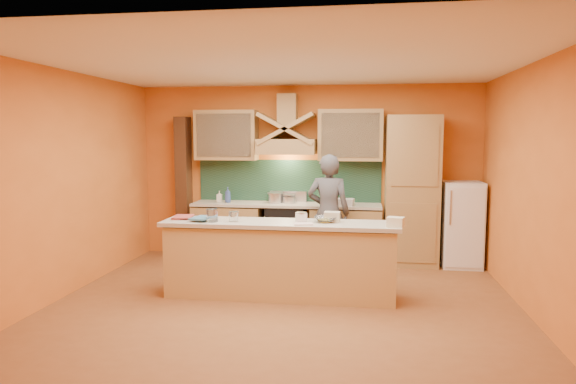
# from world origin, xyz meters

# --- Properties ---
(floor) EXTENTS (5.50, 5.00, 0.01)m
(floor) POSITION_xyz_m (0.00, 0.00, 0.00)
(floor) COLOR brown
(floor) RESTS_ON ground
(ceiling) EXTENTS (5.50, 5.00, 0.01)m
(ceiling) POSITION_xyz_m (0.00, 0.00, 2.80)
(ceiling) COLOR white
(ceiling) RESTS_ON wall_back
(wall_back) EXTENTS (5.50, 0.02, 2.80)m
(wall_back) POSITION_xyz_m (0.00, 2.50, 1.40)
(wall_back) COLOR orange
(wall_back) RESTS_ON floor
(wall_front) EXTENTS (5.50, 0.02, 2.80)m
(wall_front) POSITION_xyz_m (0.00, -2.50, 1.40)
(wall_front) COLOR orange
(wall_front) RESTS_ON floor
(wall_left) EXTENTS (0.02, 5.00, 2.80)m
(wall_left) POSITION_xyz_m (-2.75, 0.00, 1.40)
(wall_left) COLOR orange
(wall_left) RESTS_ON floor
(wall_right) EXTENTS (0.02, 5.00, 2.80)m
(wall_right) POSITION_xyz_m (2.75, 0.00, 1.40)
(wall_right) COLOR orange
(wall_right) RESTS_ON floor
(base_cabinet_left) EXTENTS (1.10, 0.60, 0.86)m
(base_cabinet_left) POSITION_xyz_m (-1.25, 2.20, 0.43)
(base_cabinet_left) COLOR #A7814C
(base_cabinet_left) RESTS_ON floor
(base_cabinet_right) EXTENTS (1.10, 0.60, 0.86)m
(base_cabinet_right) POSITION_xyz_m (0.65, 2.20, 0.43)
(base_cabinet_right) COLOR #A7814C
(base_cabinet_right) RESTS_ON floor
(counter_top) EXTENTS (3.00, 0.62, 0.04)m
(counter_top) POSITION_xyz_m (-0.30, 2.20, 0.90)
(counter_top) COLOR #B4AB99
(counter_top) RESTS_ON base_cabinet_left
(stove) EXTENTS (0.60, 0.58, 0.90)m
(stove) POSITION_xyz_m (-0.30, 2.20, 0.45)
(stove) COLOR black
(stove) RESTS_ON floor
(backsplash) EXTENTS (3.00, 0.03, 0.70)m
(backsplash) POSITION_xyz_m (-0.30, 2.48, 1.25)
(backsplash) COLOR #1A3A2A
(backsplash) RESTS_ON wall_back
(range_hood) EXTENTS (0.92, 0.50, 0.24)m
(range_hood) POSITION_xyz_m (-0.30, 2.25, 1.82)
(range_hood) COLOR #A7814C
(range_hood) RESTS_ON wall_back
(hood_chimney) EXTENTS (0.30, 0.30, 0.50)m
(hood_chimney) POSITION_xyz_m (-0.30, 2.35, 2.40)
(hood_chimney) COLOR #A7814C
(hood_chimney) RESTS_ON wall_back
(upper_cabinet_left) EXTENTS (1.00, 0.35, 0.80)m
(upper_cabinet_left) POSITION_xyz_m (-1.30, 2.33, 2.00)
(upper_cabinet_left) COLOR #A7814C
(upper_cabinet_left) RESTS_ON wall_back
(upper_cabinet_right) EXTENTS (1.00, 0.35, 0.80)m
(upper_cabinet_right) POSITION_xyz_m (0.70, 2.33, 2.00)
(upper_cabinet_right) COLOR #A7814C
(upper_cabinet_right) RESTS_ON wall_back
(pantry_column) EXTENTS (0.80, 0.60, 2.30)m
(pantry_column) POSITION_xyz_m (1.65, 2.20, 1.15)
(pantry_column) COLOR #A7814C
(pantry_column) RESTS_ON floor
(fridge) EXTENTS (0.58, 0.60, 1.30)m
(fridge) POSITION_xyz_m (2.40, 2.20, 0.65)
(fridge) COLOR white
(fridge) RESTS_ON floor
(trim_column_left) EXTENTS (0.20, 0.30, 2.30)m
(trim_column_left) POSITION_xyz_m (-2.05, 2.35, 1.15)
(trim_column_left) COLOR #472816
(trim_column_left) RESTS_ON floor
(island_body) EXTENTS (2.80, 0.55, 0.88)m
(island_body) POSITION_xyz_m (-0.10, 0.30, 0.44)
(island_body) COLOR tan
(island_body) RESTS_ON floor
(island_top) EXTENTS (2.90, 0.62, 0.05)m
(island_top) POSITION_xyz_m (-0.10, 0.30, 0.92)
(island_top) COLOR #B4AB99
(island_top) RESTS_ON island_body
(person) EXTENTS (0.66, 0.46, 1.73)m
(person) POSITION_xyz_m (0.41, 1.66, 0.86)
(person) COLOR #4C4C51
(person) RESTS_ON floor
(pot_large) EXTENTS (0.27, 0.27, 0.18)m
(pot_large) POSITION_xyz_m (-0.48, 2.21, 0.99)
(pot_large) COLOR silver
(pot_large) RESTS_ON stove
(pot_small) EXTENTS (0.27, 0.27, 0.13)m
(pot_small) POSITION_xyz_m (-0.26, 2.25, 0.96)
(pot_small) COLOR silver
(pot_small) RESTS_ON stove
(soap_bottle_a) EXTENTS (0.09, 0.09, 0.18)m
(soap_bottle_a) POSITION_xyz_m (-1.41, 2.23, 1.01)
(soap_bottle_a) COLOR silver
(soap_bottle_a) RESTS_ON counter_top
(soap_bottle_b) EXTENTS (0.10, 0.10, 0.25)m
(soap_bottle_b) POSITION_xyz_m (-1.25, 2.16, 1.05)
(soap_bottle_b) COLOR #32488B
(soap_bottle_b) RESTS_ON counter_top
(bowl_back) EXTENTS (0.32, 0.32, 0.08)m
(bowl_back) POSITION_xyz_m (0.53, 2.25, 0.96)
(bowl_back) COLOR white
(bowl_back) RESTS_ON counter_top
(dish_rack) EXTENTS (0.32, 0.26, 0.11)m
(dish_rack) POSITION_xyz_m (0.62, 2.07, 0.97)
(dish_rack) COLOR silver
(dish_rack) RESTS_ON counter_top
(book_lower) EXTENTS (0.28, 0.35, 0.03)m
(book_lower) POSITION_xyz_m (-1.48, 0.37, 0.96)
(book_lower) COLOR #A43F3A
(book_lower) RESTS_ON island_top
(book_upper) EXTENTS (0.28, 0.35, 0.02)m
(book_upper) POSITION_xyz_m (-1.17, 0.25, 0.98)
(book_upper) COLOR teal
(book_upper) RESTS_ON island_top
(jar_large) EXTENTS (0.18, 0.18, 0.16)m
(jar_large) POSITION_xyz_m (-0.92, 0.18, 1.02)
(jar_large) COLOR silver
(jar_large) RESTS_ON island_top
(jar_small) EXTENTS (0.13, 0.13, 0.12)m
(jar_small) POSITION_xyz_m (-0.66, 0.23, 1.01)
(jar_small) COLOR white
(jar_small) RESTS_ON island_top
(kitchen_scale) EXTENTS (0.16, 0.16, 0.11)m
(kitchen_scale) POSITION_xyz_m (0.17, 0.30, 1.00)
(kitchen_scale) COLOR white
(kitchen_scale) RESTS_ON island_top
(mixing_bowl) EXTENTS (0.30, 0.30, 0.07)m
(mixing_bowl) POSITION_xyz_m (0.46, 0.36, 0.98)
(mixing_bowl) COLOR silver
(mixing_bowl) RESTS_ON island_top
(cloth) EXTENTS (0.24, 0.20, 0.01)m
(cloth) POSITION_xyz_m (0.21, 0.15, 0.95)
(cloth) COLOR beige
(cloth) RESTS_ON island_top
(grocery_bag_a) EXTENTS (0.19, 0.16, 0.12)m
(grocery_bag_a) POSITION_xyz_m (0.54, 0.38, 1.01)
(grocery_bag_a) COLOR beige
(grocery_bag_a) RESTS_ON island_top
(grocery_bag_b) EXTENTS (0.22, 0.19, 0.11)m
(grocery_bag_b) POSITION_xyz_m (1.28, 0.13, 1.00)
(grocery_bag_b) COLOR #EAE6C1
(grocery_bag_b) RESTS_ON island_top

